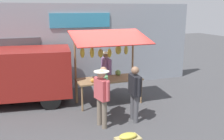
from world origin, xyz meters
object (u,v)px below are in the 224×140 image
object	(u,v)px
market_stall	(108,59)
shopper_in_striped_shirt	(135,90)
vendor_with_sunhat	(106,70)
shopper_with_shopping_bag	(102,94)
shopper_in_grey_tee	(104,89)

from	to	relation	value
market_stall	shopper_in_striped_shirt	world-z (taller)	market_stall
market_stall	vendor_with_sunhat	bearing A→B (deg)	-103.11
market_stall	vendor_with_sunhat	xyz separation A→B (m)	(-0.16, -0.70, -0.55)
market_stall	shopper_with_shopping_bag	bearing A→B (deg)	64.86
vendor_with_sunhat	shopper_in_grey_tee	bearing A→B (deg)	-22.38
shopper_with_shopping_bag	shopper_in_grey_tee	bearing A→B (deg)	-35.92
vendor_with_sunhat	shopper_with_shopping_bag	bearing A→B (deg)	-22.71
market_stall	shopper_with_shopping_bag	size ratio (longest dim) A/B	1.54
vendor_with_sunhat	shopper_with_shopping_bag	world-z (taller)	vendor_with_sunhat
shopper_with_shopping_bag	shopper_in_striped_shirt	world-z (taller)	shopper_in_striped_shirt
shopper_in_grey_tee	shopper_in_striped_shirt	distance (m)	0.93
vendor_with_sunhat	shopper_in_striped_shirt	bearing A→B (deg)	0.24
vendor_with_sunhat	shopper_with_shopping_bag	xyz separation A→B (m)	(0.95, 2.38, -0.04)
shopper_in_striped_shirt	shopper_in_grey_tee	bearing A→B (deg)	58.10
market_stall	shopper_with_shopping_bag	xyz separation A→B (m)	(0.79, 1.68, -0.59)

